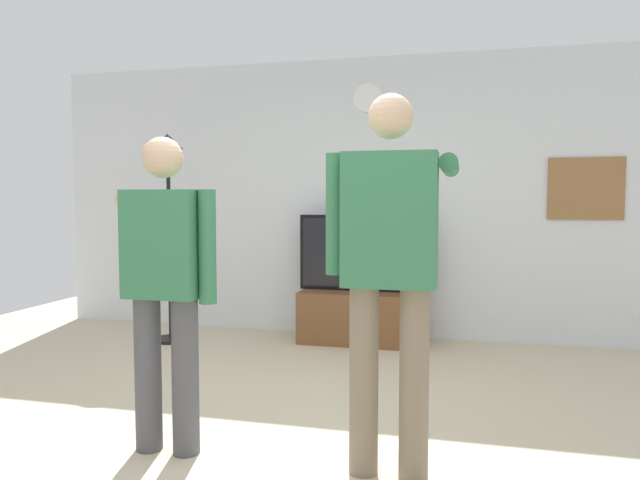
% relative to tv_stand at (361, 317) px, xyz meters
% --- Properties ---
extents(ground_plane, '(8.40, 8.40, 0.00)m').
position_rel_tv_stand_xyz_m(ground_plane, '(-0.08, -2.60, -0.24)').
color(ground_plane, beige).
extents(back_wall, '(6.40, 0.10, 2.70)m').
position_rel_tv_stand_xyz_m(back_wall, '(-0.08, 0.35, 1.11)').
color(back_wall, silver).
rests_on(back_wall, ground_plane).
extents(tv_stand, '(1.14, 0.55, 0.48)m').
position_rel_tv_stand_xyz_m(tv_stand, '(0.00, 0.00, 0.00)').
color(tv_stand, brown).
rests_on(tv_stand, ground_plane).
extents(television, '(1.20, 0.07, 0.71)m').
position_rel_tv_stand_xyz_m(television, '(-0.00, 0.05, 0.59)').
color(television, black).
rests_on(television, tv_stand).
extents(wall_clock, '(0.28, 0.03, 0.28)m').
position_rel_tv_stand_xyz_m(wall_clock, '(0.00, 0.29, 2.07)').
color(wall_clock, white).
extents(framed_picture, '(0.64, 0.04, 0.55)m').
position_rel_tv_stand_xyz_m(framed_picture, '(1.97, 0.30, 1.19)').
color(framed_picture, olive).
extents(floor_lamp, '(0.32, 0.32, 1.94)m').
position_rel_tv_stand_xyz_m(floor_lamp, '(-1.76, -0.40, 1.15)').
color(floor_lamp, black).
rests_on(floor_lamp, ground_plane).
extents(person_standing_nearer_lamp, '(0.57, 0.78, 1.65)m').
position_rel_tv_stand_xyz_m(person_standing_nearer_lamp, '(-0.59, -2.60, 0.69)').
color(person_standing_nearer_lamp, '#4C4C51').
rests_on(person_standing_nearer_lamp, ground_plane).
extents(person_standing_nearer_couch, '(0.62, 0.78, 1.82)m').
position_rel_tv_stand_xyz_m(person_standing_nearer_couch, '(0.58, -2.60, 0.80)').
color(person_standing_nearer_couch, '#7A6B56').
rests_on(person_standing_nearer_couch, ground_plane).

